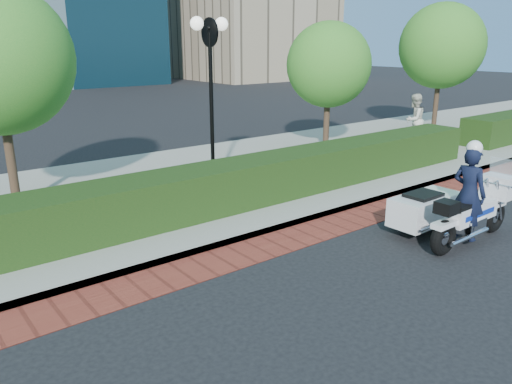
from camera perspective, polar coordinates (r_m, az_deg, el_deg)
ground at (r=8.83m, az=8.63°, el=-8.84°), size 120.00×120.00×0.00m
brick_strip at (r=9.81m, az=2.24°, el=-5.90°), size 60.00×1.00×0.01m
sidewalk at (r=13.34m, az=-10.35°, el=0.36°), size 60.00×8.00×0.15m
hedge_main at (r=11.18m, az=-4.69°, el=0.44°), size 18.00×1.20×1.00m
lamppost at (r=12.64m, az=-5.19°, el=12.98°), size 1.02×0.70×4.21m
tree_c at (r=17.17m, az=8.32°, el=14.18°), size 2.80×2.80×4.30m
tree_d at (r=22.31m, az=20.47°, el=15.35°), size 3.40×3.40×5.16m
police_motorcycle at (r=10.53m, az=21.47°, el=-1.41°), size 2.55×1.79×2.07m
pedestrian at (r=19.06m, az=17.60°, el=7.87°), size 0.96×0.78×1.86m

